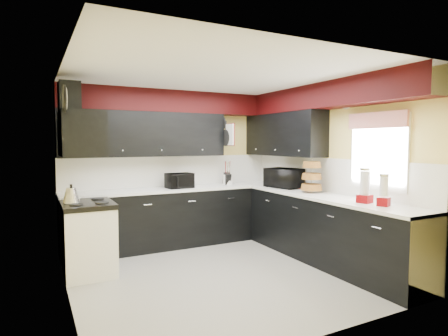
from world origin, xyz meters
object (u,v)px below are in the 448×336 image
object	(u,v)px
toaster_oven	(180,181)
knife_block	(227,179)
microwave	(284,178)
kettle	(71,195)
utensil_crock	(228,179)

from	to	relation	value
toaster_oven	knife_block	bearing A→B (deg)	-0.21
microwave	kettle	size ratio (longest dim) A/B	2.75
knife_block	toaster_oven	bearing A→B (deg)	-176.11
microwave	kettle	distance (m)	3.20
microwave	utensil_crock	world-z (taller)	microwave
microwave	utensil_crock	xyz separation A→B (m)	(-0.60, 0.82, -0.07)
toaster_oven	kettle	xyz separation A→B (m)	(-1.68, -0.62, -0.05)
knife_block	microwave	bearing A→B (deg)	-51.39
utensil_crock	knife_block	distance (m)	0.04
knife_block	kettle	xyz separation A→B (m)	(-2.57, -0.68, -0.03)
toaster_oven	kettle	size ratio (longest dim) A/B	1.99
utensil_crock	knife_block	world-z (taller)	knife_block
toaster_oven	knife_block	distance (m)	0.89
toaster_oven	kettle	distance (m)	1.79
kettle	knife_block	bearing A→B (deg)	14.74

